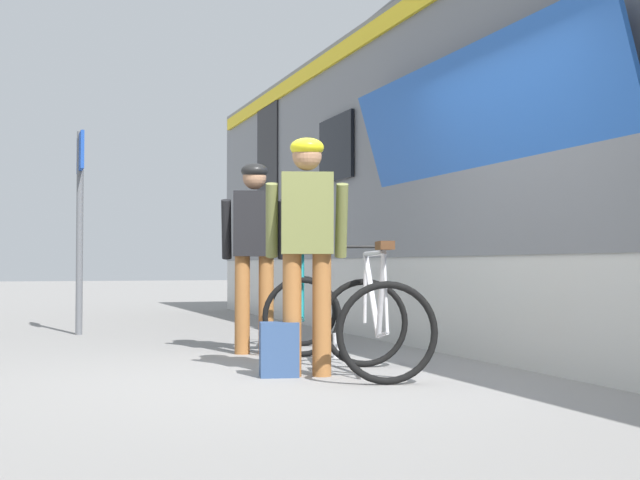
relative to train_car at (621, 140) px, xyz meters
The scene contains 9 objects.
ground_plane 3.76m from the train_car, 169.18° to the right, with size 80.00×80.00×0.00m, color gray.
train_car is the anchor object (origin of this frame).
cyclist_near_in_olive 3.35m from the train_car, behind, with size 0.66×0.42×1.76m.
cyclist_far_in_dark 3.50m from the train_car, 158.67° to the left, with size 0.66×0.42×1.76m.
bicycle_near_silver 3.18m from the train_car, 168.17° to the right, with size 0.95×1.21×0.99m.
bicycle_far_teal 3.34m from the train_car, 153.82° to the left, with size 1.01×1.24×0.99m.
backpack_on_platform 3.85m from the train_car, behind, with size 0.28×0.18×0.40m, color navy.
water_bottle_near_the_bikes 3.22m from the train_car, 165.29° to the left, with size 0.08×0.08×0.22m, color silver.
platform_sign_post 6.05m from the train_car, 138.26° to the left, with size 0.08×0.70×2.40m.
Camera 1 is at (-2.09, -5.83, 0.82)m, focal length 48.10 mm.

